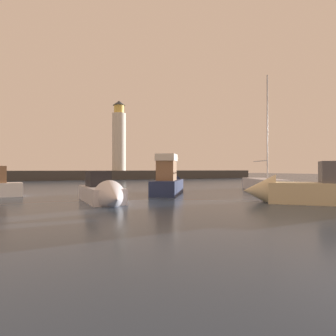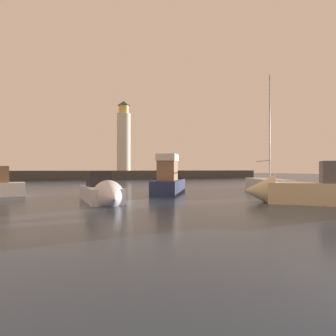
# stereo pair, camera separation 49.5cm
# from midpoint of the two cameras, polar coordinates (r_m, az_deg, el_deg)

# --- Properties ---
(ground_plane) EXTENTS (220.00, 220.00, 0.00)m
(ground_plane) POSITION_cam_midpoint_polar(r_m,az_deg,el_deg) (33.04, -9.49, -3.99)
(ground_plane) COLOR #2D3D51
(breakwater) EXTENTS (78.31, 5.89, 1.88)m
(breakwater) POSITION_cam_midpoint_polar(r_m,az_deg,el_deg) (63.03, -14.89, -1.35)
(breakwater) COLOR #423F3D
(breakwater) RESTS_ON ground_plane
(lighthouse) EXTENTS (2.92, 2.92, 15.19)m
(lighthouse) POSITION_cam_midpoint_polar(r_m,az_deg,el_deg) (64.53, -8.44, 5.90)
(lighthouse) COLOR silver
(lighthouse) RESTS_ON breakwater
(motorboat_0) EXTENTS (2.35, 7.00, 2.48)m
(motorboat_0) POSITION_cam_midpoint_polar(r_m,az_deg,el_deg) (19.13, -11.79, -4.75)
(motorboat_0) COLOR silver
(motorboat_0) RESTS_ON ground_plane
(motorboat_1) EXTENTS (5.72, 7.69, 3.75)m
(motorboat_1) POSITION_cam_midpoint_polar(r_m,az_deg,el_deg) (26.10, 1.01, -2.68)
(motorboat_1) COLOR #1E284C
(motorboat_1) RESTS_ON ground_plane
(motorboat_3) EXTENTS (8.04, 7.43, 3.03)m
(motorboat_3) POSITION_cam_midpoint_polar(r_m,az_deg,el_deg) (20.39, 27.26, -3.72)
(motorboat_3) COLOR beige
(motorboat_3) RESTS_ON ground_plane
(sailboat_moored) EXTENTS (5.33, 8.62, 11.30)m
(sailboat_moored) POSITION_cam_midpoint_polar(r_m,az_deg,el_deg) (30.53, 19.27, -3.08)
(sailboat_moored) COLOR silver
(sailboat_moored) RESTS_ON ground_plane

